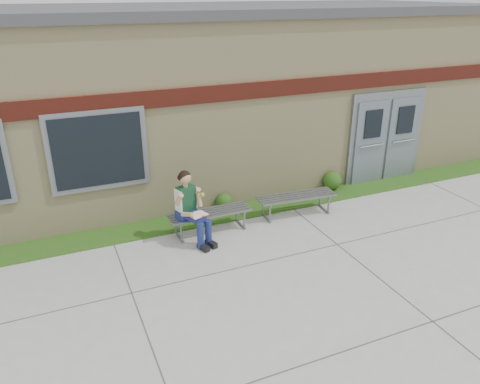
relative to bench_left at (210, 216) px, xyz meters
name	(u,v)px	position (x,y,z in m)	size (l,w,h in m)	color
ground	(306,269)	(1.08, -2.00, -0.34)	(80.00, 80.00, 0.00)	#9E9E99
grass_strip	(247,210)	(1.08, 0.60, -0.33)	(16.00, 0.80, 0.02)	#204A13
school_building	(195,89)	(1.08, 3.99, 1.76)	(16.20, 6.22, 4.20)	beige
bench_left	(210,216)	(0.00, 0.00, 0.00)	(1.70, 0.49, 0.44)	slate
bench_right	(296,200)	(2.00, 0.00, 0.01)	(1.78, 0.63, 0.45)	slate
girl	(191,207)	(-0.45, -0.21, 0.39)	(0.66, 0.93, 1.43)	navy
shrub_mid	(224,201)	(0.63, 0.85, -0.14)	(0.37, 0.37, 0.37)	#204A13
shrub_east	(332,180)	(3.50, 0.85, -0.09)	(0.46, 0.46, 0.46)	#204A13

